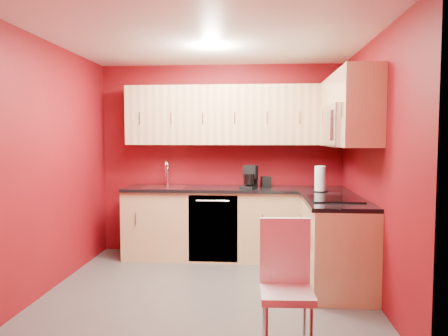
# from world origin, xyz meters

# --- Properties ---
(floor) EXTENTS (3.20, 3.20, 0.00)m
(floor) POSITION_xyz_m (0.00, 0.00, 0.00)
(floor) COLOR #474442
(floor) RESTS_ON ground
(ceiling) EXTENTS (3.20, 3.20, 0.00)m
(ceiling) POSITION_xyz_m (0.00, 0.00, 2.50)
(ceiling) COLOR white
(ceiling) RESTS_ON wall_back
(wall_back) EXTENTS (3.20, 0.00, 3.20)m
(wall_back) POSITION_xyz_m (0.00, 1.50, 1.25)
(wall_back) COLOR maroon
(wall_back) RESTS_ON floor
(wall_front) EXTENTS (3.20, 0.00, 3.20)m
(wall_front) POSITION_xyz_m (0.00, -1.50, 1.25)
(wall_front) COLOR maroon
(wall_front) RESTS_ON floor
(wall_left) EXTENTS (0.00, 3.00, 3.00)m
(wall_left) POSITION_xyz_m (-1.60, 0.00, 1.25)
(wall_left) COLOR maroon
(wall_left) RESTS_ON floor
(wall_right) EXTENTS (0.00, 3.00, 3.00)m
(wall_right) POSITION_xyz_m (1.60, 0.00, 1.25)
(wall_right) COLOR maroon
(wall_right) RESTS_ON floor
(base_cabinets_back) EXTENTS (2.80, 0.60, 0.87)m
(base_cabinets_back) POSITION_xyz_m (0.20, 1.20, 0.43)
(base_cabinets_back) COLOR #DDBB7E
(base_cabinets_back) RESTS_ON floor
(base_cabinets_right) EXTENTS (0.60, 1.30, 0.87)m
(base_cabinets_right) POSITION_xyz_m (1.30, 0.25, 0.43)
(base_cabinets_right) COLOR #DDBB7E
(base_cabinets_right) RESTS_ON floor
(countertop_back) EXTENTS (2.80, 0.63, 0.04)m
(countertop_back) POSITION_xyz_m (0.20, 1.19, 0.89)
(countertop_back) COLOR black
(countertop_back) RESTS_ON base_cabinets_back
(countertop_right) EXTENTS (0.63, 1.27, 0.04)m
(countertop_right) POSITION_xyz_m (1.29, 0.23, 0.89)
(countertop_right) COLOR black
(countertop_right) RESTS_ON base_cabinets_right
(upper_cabinets_back) EXTENTS (2.80, 0.35, 0.75)m
(upper_cabinets_back) POSITION_xyz_m (0.20, 1.32, 1.83)
(upper_cabinets_back) COLOR #DCB87C
(upper_cabinets_back) RESTS_ON wall_back
(upper_cabinets_right) EXTENTS (0.35, 1.55, 0.75)m
(upper_cabinets_right) POSITION_xyz_m (1.42, 0.44, 1.89)
(upper_cabinets_right) COLOR #DCB87C
(upper_cabinets_right) RESTS_ON wall_right
(microwave) EXTENTS (0.42, 0.76, 0.42)m
(microwave) POSITION_xyz_m (1.39, 0.20, 1.66)
(microwave) COLOR silver
(microwave) RESTS_ON upper_cabinets_right
(cooktop) EXTENTS (0.50, 0.55, 0.01)m
(cooktop) POSITION_xyz_m (1.28, 0.20, 0.92)
(cooktop) COLOR black
(cooktop) RESTS_ON countertop_right
(sink) EXTENTS (0.52, 0.42, 0.35)m
(sink) POSITION_xyz_m (-0.70, 1.20, 0.94)
(sink) COLOR silver
(sink) RESTS_ON countertop_back
(dishwasher_front) EXTENTS (0.60, 0.02, 0.82)m
(dishwasher_front) POSITION_xyz_m (-0.05, 0.91, 0.43)
(dishwasher_front) COLOR black
(dishwasher_front) RESTS_ON base_cabinets_back
(downlight) EXTENTS (0.20, 0.20, 0.01)m
(downlight) POSITION_xyz_m (0.00, 0.30, 2.48)
(downlight) COLOR white
(downlight) RESTS_ON ceiling
(coffee_maker) EXTENTS (0.24, 0.27, 0.28)m
(coffee_maker) POSITION_xyz_m (0.38, 1.12, 1.05)
(coffee_maker) COLOR black
(coffee_maker) RESTS_ON countertop_back
(napkin_holder) EXTENTS (0.14, 0.14, 0.13)m
(napkin_holder) POSITION_xyz_m (0.59, 1.33, 0.97)
(napkin_holder) COLOR black
(napkin_holder) RESTS_ON countertop_back
(paper_towel) EXTENTS (0.18, 0.18, 0.30)m
(paper_towel) POSITION_xyz_m (1.22, 0.84, 1.06)
(paper_towel) COLOR silver
(paper_towel) RESTS_ON countertop_right
(dining_chair) EXTENTS (0.39, 0.41, 0.94)m
(dining_chair) POSITION_xyz_m (0.70, -1.20, 0.47)
(dining_chair) COLOR white
(dining_chair) RESTS_ON floor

